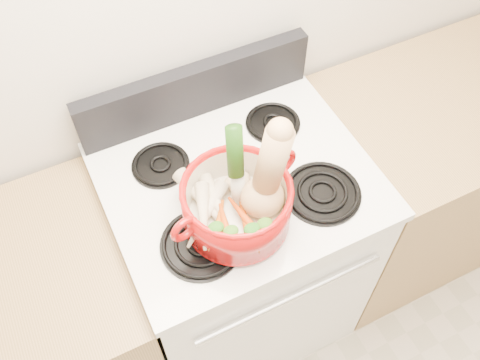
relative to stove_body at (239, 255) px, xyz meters
name	(u,v)px	position (x,y,z in m)	size (l,w,h in m)	color
wall_back	(182,10)	(0.00, 0.35, 0.84)	(3.50, 0.02, 2.60)	beige
stove_body	(239,255)	(0.00, 0.00, 0.00)	(0.76, 0.65, 0.92)	white
cooktop	(238,180)	(0.00, 0.00, 0.47)	(0.78, 0.67, 0.03)	silver
control_backsplash	(196,90)	(0.00, 0.30, 0.58)	(0.76, 0.05, 0.18)	black
oven_handle	(291,298)	(0.00, -0.34, 0.32)	(0.02, 0.02, 0.60)	silver
counter_right	(466,156)	(1.07, 0.00, -0.01)	(1.36, 0.65, 0.90)	#9C784A
burner_front_left	(201,244)	(-0.19, -0.16, 0.50)	(0.22, 0.22, 0.02)	black
burner_front_right	(323,192)	(0.19, -0.16, 0.50)	(0.22, 0.22, 0.02)	black
burner_back_left	(161,164)	(-0.19, 0.14, 0.50)	(0.17, 0.17, 0.02)	black
burner_back_right	(273,122)	(0.19, 0.14, 0.50)	(0.17, 0.17, 0.02)	black
dutch_oven	(237,204)	(-0.07, -0.14, 0.58)	(0.29, 0.29, 0.14)	#9A0B0A
pot_handle_left	(185,229)	(-0.23, -0.17, 0.63)	(0.08, 0.08, 0.02)	#9A0B0A
pot_handle_right	(284,162)	(0.09, -0.10, 0.63)	(0.08, 0.08, 0.02)	#9A0B0A
squash	(267,174)	(0.00, -0.15, 0.69)	(0.13, 0.13, 0.30)	tan
leek	(238,169)	(-0.05, -0.10, 0.68)	(0.04, 0.04, 0.28)	beige
ginger	(237,183)	(-0.03, -0.06, 0.56)	(0.07, 0.05, 0.04)	tan
parsnip_0	(206,203)	(-0.14, -0.09, 0.56)	(0.05, 0.05, 0.24)	beige
parsnip_1	(206,214)	(-0.15, -0.12, 0.57)	(0.04, 0.04, 0.20)	beige
parsnip_2	(217,203)	(-0.11, -0.11, 0.57)	(0.04, 0.04, 0.18)	beige
parsnip_3	(203,215)	(-0.17, -0.13, 0.58)	(0.04, 0.04, 0.19)	beige
carrot_0	(247,227)	(-0.07, -0.20, 0.56)	(0.03, 0.03, 0.16)	#BC4F09
carrot_1	(219,226)	(-0.14, -0.17, 0.56)	(0.03, 0.03, 0.15)	#B95609
carrot_2	(247,221)	(-0.07, -0.19, 0.57)	(0.03, 0.03, 0.17)	#C23309
carrot_3	(225,226)	(-0.13, -0.18, 0.57)	(0.03, 0.03, 0.13)	#B84A09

